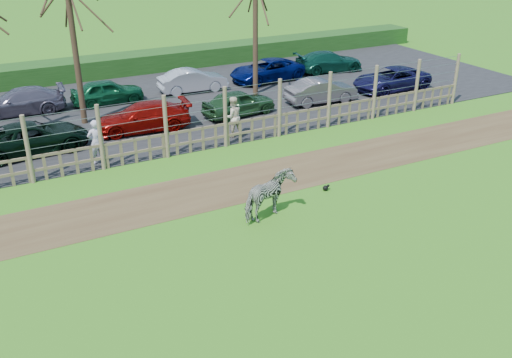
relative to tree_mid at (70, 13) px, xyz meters
name	(u,v)px	position (x,y,z in m)	size (l,w,h in m)	color
ground	(266,255)	(2.00, -13.50, -4.87)	(120.00, 120.00, 0.00)	#54A92D
dirt_strip	(203,192)	(2.00, -9.00, -4.86)	(34.00, 2.80, 0.01)	brown
asphalt	(122,111)	(2.00, 1.00, -4.85)	(44.00, 13.00, 0.04)	#232326
hedge	(88,68)	(2.00, 8.00, -4.32)	(46.00, 2.00, 1.10)	#1E4716
fence	(167,138)	(2.00, -5.50, -4.06)	(30.16, 0.16, 2.50)	brown
tree_mid	(70,13)	(0.00, 0.00, 0.00)	(4.80, 4.80, 6.83)	#3D2B1E
zebra	(269,196)	(3.13, -11.64, -4.11)	(0.82, 1.79, 1.51)	gray
visitor_a	(96,142)	(-0.56, -4.93, -3.96)	(0.63, 0.41, 1.72)	silver
visitor_b	(233,117)	(5.22, -4.67, -3.96)	(0.84, 0.65, 1.72)	beige
crow	(326,188)	(5.78, -10.84, -4.77)	(0.25, 0.19, 0.21)	black
car_2	(33,138)	(-2.52, -2.61, -4.23)	(1.99, 4.32, 1.20)	black
car_3	(143,117)	(2.06, -2.19, -4.23)	(1.68, 4.13, 1.20)	#8D0A06
car_4	(239,103)	(6.67, -2.27, -4.23)	(1.42, 3.52, 1.20)	#264E28
car_5	(321,91)	(11.18, -2.41, -4.23)	(1.27, 3.64, 1.20)	#60585F
car_6	(391,79)	(15.75, -2.26, -4.23)	(1.99, 4.32, 1.20)	#161341
car_9	(20,102)	(-2.36, 2.67, -4.23)	(1.68, 4.13, 1.20)	#5C5469
car_10	(107,92)	(1.72, 2.42, -4.23)	(1.42, 3.52, 1.20)	#0F552F
car_11	(193,81)	(6.24, 2.40, -4.23)	(1.27, 3.64, 1.20)	#BCB7C6
car_12	(267,70)	(10.77, 2.50, -4.23)	(1.99, 4.32, 1.20)	#040E53
car_13	(329,61)	(15.08, 2.64, -4.23)	(1.68, 4.13, 1.20)	#0F4636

